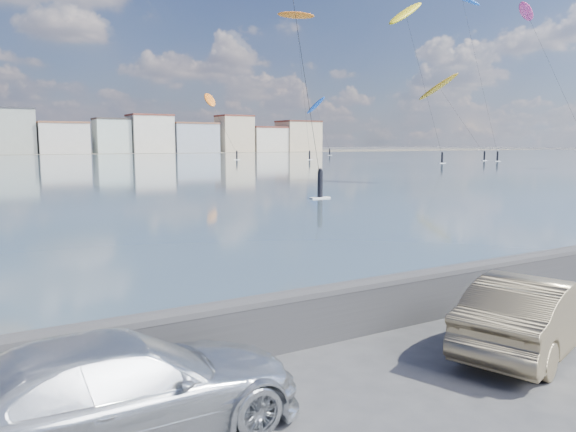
% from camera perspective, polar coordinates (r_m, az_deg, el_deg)
% --- Properties ---
extents(ground, '(700.00, 700.00, 0.00)m').
position_cam_1_polar(ground, '(8.15, 8.86, -19.32)').
color(ground, '#333335').
rests_on(ground, ground).
extents(seawall, '(400.00, 0.36, 1.08)m').
position_cam_1_polar(seawall, '(10.00, -1.14, -10.48)').
color(seawall, '#28282B').
rests_on(seawall, ground).
extents(car_silver, '(4.71, 2.07, 1.35)m').
position_cam_1_polar(car_silver, '(7.45, -16.60, -16.52)').
color(car_silver, silver).
rests_on(car_silver, ground).
extents(car_champagne, '(4.36, 2.70, 1.36)m').
position_cam_1_polar(car_champagne, '(10.97, 23.56, -8.94)').
color(car_champagne, '#9D8A64').
rests_on(car_champagne, ground).
extents(kitesurfer_0, '(10.37, 10.46, 29.42)m').
position_cam_1_polar(kitesurfer_0, '(107.33, 11.87, 19.40)').
color(kitesurfer_0, yellow).
rests_on(kitesurfer_0, ground).
extents(kitesurfer_1, '(8.25, 19.37, 19.36)m').
position_cam_1_polar(kitesurfer_1, '(131.84, 15.09, 12.52)').
color(kitesurfer_1, '#BF8C19').
rests_on(kitesurfer_1, ground).
extents(kitesurfer_3, '(3.01, 12.48, 17.18)m').
position_cam_1_polar(kitesurfer_3, '(166.10, 2.85, 11.09)').
color(kitesurfer_3, blue).
rests_on(kitesurfer_3, ground).
extents(kitesurfer_4, '(5.31, 12.97, 15.10)m').
position_cam_1_polar(kitesurfer_4, '(124.94, -7.92, 11.54)').
color(kitesurfer_4, orange).
rests_on(kitesurfer_4, ground).
extents(kitesurfer_7, '(8.77, 14.02, 34.88)m').
position_cam_1_polar(kitesurfer_7, '(127.31, 17.31, 20.21)').
color(kitesurfer_7, blue).
rests_on(kitesurfer_7, ground).
extents(kitesurfer_9, '(7.78, 14.98, 26.67)m').
position_cam_1_polar(kitesurfer_9, '(106.98, 23.16, 18.29)').
color(kitesurfer_9, '#E5338C').
rests_on(kitesurfer_9, ground).
extents(kitesurfer_14, '(8.58, 15.18, 32.90)m').
position_cam_1_polar(kitesurfer_14, '(132.42, 0.84, 19.51)').
color(kitesurfer_14, orange).
rests_on(kitesurfer_14, ground).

